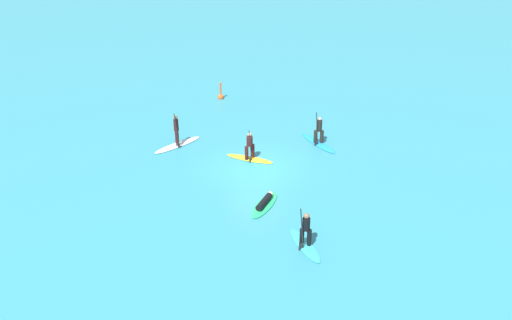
{
  "coord_description": "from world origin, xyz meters",
  "views": [
    {
      "loc": [
        5.98,
        -24.5,
        13.64
      ],
      "look_at": [
        0.0,
        0.0,
        0.5
      ],
      "focal_mm": 37.22,
      "sensor_mm": 36.0,
      "label": 1
    }
  ],
  "objects_px": {
    "surfer_on_white_board": "(177,138)",
    "surfer_on_yellow_board": "(250,152)",
    "surfer_on_teal_board": "(305,238)",
    "marker_buoy": "(221,96)",
    "surfer_on_green_board": "(264,203)",
    "surfer_on_blue_board": "(319,137)"
  },
  "relations": [
    {
      "from": "surfer_on_green_board",
      "to": "surfer_on_yellow_board",
      "type": "bearing_deg",
      "value": 33.61
    },
    {
      "from": "surfer_on_green_board",
      "to": "surfer_on_white_board",
      "type": "bearing_deg",
      "value": 62.07
    },
    {
      "from": "surfer_on_white_board",
      "to": "surfer_on_blue_board",
      "type": "bearing_deg",
      "value": 137.1
    },
    {
      "from": "surfer_on_yellow_board",
      "to": "marker_buoy",
      "type": "height_order",
      "value": "surfer_on_yellow_board"
    },
    {
      "from": "surfer_on_teal_board",
      "to": "surfer_on_blue_board",
      "type": "bearing_deg",
      "value": 149.24
    },
    {
      "from": "surfer_on_green_board",
      "to": "marker_buoy",
      "type": "bearing_deg",
      "value": 36.27
    },
    {
      "from": "surfer_on_white_board",
      "to": "surfer_on_blue_board",
      "type": "distance_m",
      "value": 8.3
    },
    {
      "from": "surfer_on_teal_board",
      "to": "surfer_on_yellow_board",
      "type": "relative_size",
      "value": 0.86
    },
    {
      "from": "marker_buoy",
      "to": "surfer_on_green_board",
      "type": "bearing_deg",
      "value": -64.66
    },
    {
      "from": "surfer_on_white_board",
      "to": "marker_buoy",
      "type": "bearing_deg",
      "value": -149.83
    },
    {
      "from": "surfer_on_teal_board",
      "to": "marker_buoy",
      "type": "relative_size",
      "value": 1.84
    },
    {
      "from": "surfer_on_green_board",
      "to": "surfer_on_yellow_board",
      "type": "relative_size",
      "value": 0.95
    },
    {
      "from": "surfer_on_white_board",
      "to": "surfer_on_teal_board",
      "type": "bearing_deg",
      "value": 79.7
    },
    {
      "from": "surfer_on_white_board",
      "to": "surfer_on_yellow_board",
      "type": "height_order",
      "value": "surfer_on_white_board"
    },
    {
      "from": "surfer_on_yellow_board",
      "to": "surfer_on_teal_board",
      "type": "bearing_deg",
      "value": -51.1
    },
    {
      "from": "surfer_on_teal_board",
      "to": "surfer_on_white_board",
      "type": "bearing_deg",
      "value": -167.34
    },
    {
      "from": "surfer_on_green_board",
      "to": "surfer_on_teal_board",
      "type": "distance_m",
      "value": 3.66
    },
    {
      "from": "surfer_on_blue_board",
      "to": "surfer_on_yellow_board",
      "type": "height_order",
      "value": "surfer_on_blue_board"
    },
    {
      "from": "surfer_on_green_board",
      "to": "surfer_on_blue_board",
      "type": "relative_size",
      "value": 0.97
    },
    {
      "from": "surfer_on_teal_board",
      "to": "surfer_on_white_board",
      "type": "height_order",
      "value": "surfer_on_white_board"
    },
    {
      "from": "surfer_on_teal_board",
      "to": "marker_buoy",
      "type": "xyz_separation_m",
      "value": [
        -8.61,
        15.89,
        -0.25
      ]
    },
    {
      "from": "marker_buoy",
      "to": "surfer_on_blue_board",
      "type": "bearing_deg",
      "value": -36.44
    }
  ]
}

